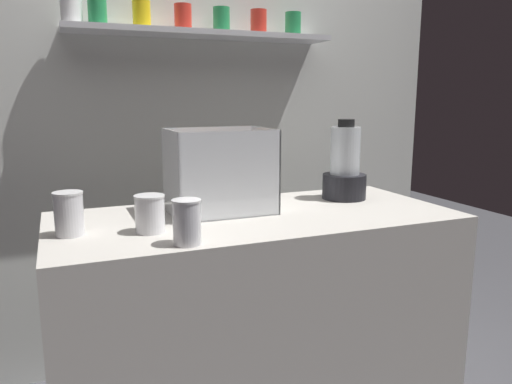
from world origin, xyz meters
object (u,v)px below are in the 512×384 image
carrot_display_bin (220,186)px  juice_cup_mango_left (150,216)px  blender_pitcher (345,169)px  juice_cup_beet_middle (187,224)px  juice_cup_orange_far_left (69,215)px

carrot_display_bin → juice_cup_mango_left: carrot_display_bin is taller
juice_cup_mango_left → blender_pitcher: bearing=14.6°
blender_pitcher → carrot_display_bin: bearing=-176.9°
carrot_display_bin → juice_cup_beet_middle: size_ratio=2.79×
blender_pitcher → juice_cup_orange_far_left: size_ratio=2.42×
carrot_display_bin → juice_cup_orange_far_left: size_ratio=2.71×
blender_pitcher → juice_cup_beet_middle: blender_pitcher is taller
carrot_display_bin → blender_pitcher: blender_pitcher is taller
carrot_display_bin → juice_cup_mango_left: 0.34m
carrot_display_bin → juice_cup_orange_far_left: 0.53m
juice_cup_mango_left → juice_cup_beet_middle: juice_cup_beet_middle is taller
blender_pitcher → juice_cup_orange_far_left: (-1.05, -0.16, -0.06)m
carrot_display_bin → juice_cup_mango_left: size_ratio=3.10×
carrot_display_bin → juice_cup_orange_far_left: (-0.51, -0.13, -0.03)m
blender_pitcher → juice_cup_orange_far_left: 1.06m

